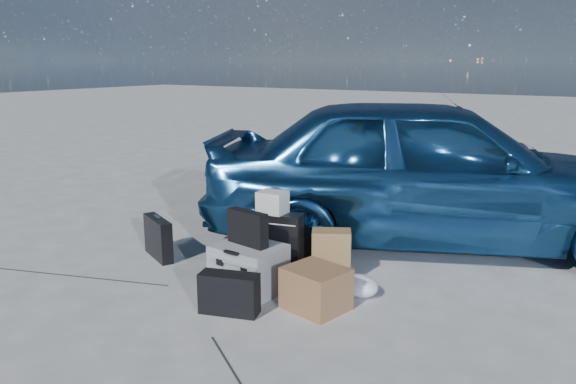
% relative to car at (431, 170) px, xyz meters
% --- Properties ---
extents(ground, '(60.00, 60.00, 0.00)m').
position_rel_car_xyz_m(ground, '(-0.83, -2.10, -0.78)').
color(ground, beige).
rests_on(ground, ground).
extents(car, '(4.94, 3.52, 1.56)m').
position_rel_car_xyz_m(car, '(0.00, 0.00, 0.00)').
color(car, '#255D93').
rests_on(car, ground).
extents(pelican_case, '(0.57, 0.48, 0.39)m').
position_rel_car_xyz_m(pelican_case, '(-0.85, -2.03, -0.59)').
color(pelican_case, '#949698').
rests_on(pelican_case, ground).
extents(laptop_bag, '(0.39, 0.16, 0.29)m').
position_rel_car_xyz_m(laptop_bag, '(-0.86, -2.02, -0.25)').
color(laptop_bag, black).
rests_on(laptop_bag, pelican_case).
extents(briefcase, '(0.51, 0.33, 0.40)m').
position_rel_car_xyz_m(briefcase, '(-2.07, -1.85, -0.58)').
color(briefcase, black).
rests_on(briefcase, ground).
extents(suitcase_left, '(0.53, 0.22, 0.68)m').
position_rel_car_xyz_m(suitcase_left, '(-0.86, -1.08, -0.44)').
color(suitcase_left, black).
rests_on(suitcase_left, ground).
extents(suitcase_right, '(0.52, 0.28, 0.59)m').
position_rel_car_xyz_m(suitcase_right, '(-0.83, -1.68, -0.49)').
color(suitcase_right, black).
rests_on(suitcase_right, ground).
extents(white_carton, '(0.25, 0.20, 0.19)m').
position_rel_car_xyz_m(white_carton, '(-0.84, -1.68, -0.10)').
color(white_carton, beige).
rests_on(white_carton, suitcase_right).
extents(duffel_bag, '(0.75, 0.42, 0.36)m').
position_rel_car_xyz_m(duffel_bag, '(-0.94, -1.34, -0.60)').
color(duffel_bag, black).
rests_on(duffel_bag, ground).
extents(flat_box_white, '(0.44, 0.38, 0.06)m').
position_rel_car_xyz_m(flat_box_white, '(-0.96, -1.35, -0.39)').
color(flat_box_white, beige).
rests_on(flat_box_white, duffel_bag).
extents(flat_box_black, '(0.28, 0.22, 0.06)m').
position_rel_car_xyz_m(flat_box_black, '(-0.98, -1.35, -0.33)').
color(flat_box_black, black).
rests_on(flat_box_black, flat_box_white).
extents(kraft_bag, '(0.39, 0.33, 0.45)m').
position_rel_car_xyz_m(kraft_bag, '(-0.38, -1.46, -0.56)').
color(kraft_bag, '#9C6A43').
rests_on(kraft_bag, ground).
extents(cardboard_box, '(0.51, 0.47, 0.33)m').
position_rel_car_xyz_m(cardboard_box, '(-0.20, -2.05, -0.62)').
color(cardboard_box, '#9C7144').
rests_on(cardboard_box, ground).
extents(plastic_bag, '(0.38, 0.36, 0.17)m').
position_rel_car_xyz_m(plastic_bag, '(-0.01, -1.64, -0.70)').
color(plastic_bag, silver).
rests_on(plastic_bag, ground).
extents(messenger_bag, '(0.48, 0.29, 0.31)m').
position_rel_car_xyz_m(messenger_bag, '(-0.72, -2.46, -0.62)').
color(messenger_bag, black).
rests_on(messenger_bag, ground).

